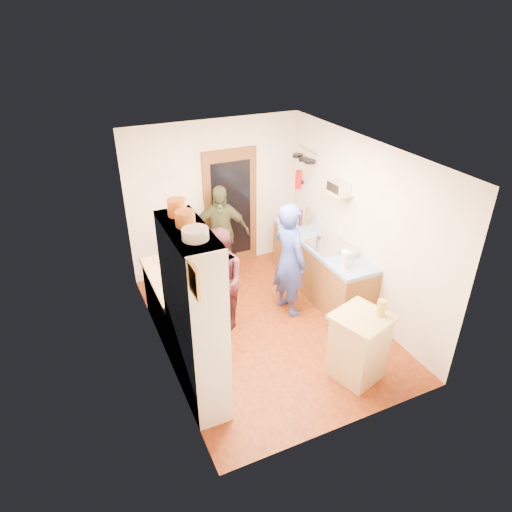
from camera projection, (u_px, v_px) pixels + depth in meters
floor at (267, 326)px, 6.72m from camera, size 3.00×4.00×0.02m
ceiling at (269, 151)px, 5.45m from camera, size 3.00×4.00×0.02m
wall_back at (216, 197)px, 7.68m from camera, size 3.00×0.02×2.60m
wall_front at (357, 335)px, 4.49m from camera, size 3.00×0.02×2.60m
wall_left at (156, 272)px, 5.53m from camera, size 0.02×4.00×2.60m
wall_right at (361, 227)px, 6.64m from camera, size 0.02×4.00×2.60m
door_frame at (231, 209)px, 7.86m from camera, size 0.95×0.06×2.10m
door_glass at (232, 210)px, 7.83m from camera, size 0.70×0.02×1.70m
hutch_body at (194, 317)px, 5.07m from camera, size 0.40×1.20×2.20m
hutch_top_shelf at (187, 230)px, 4.55m from camera, size 0.40×1.14×0.04m
plate_stack at (195, 234)px, 4.29m from camera, size 0.26×0.26×0.11m
orange_pot_a at (185, 219)px, 4.53m from camera, size 0.20×0.20×0.16m
orange_pot_b at (177, 207)px, 4.76m from camera, size 0.20×0.20×0.18m
left_counter_base at (177, 306)px, 6.43m from camera, size 0.60×1.40×0.85m
left_counter_top at (174, 278)px, 6.21m from camera, size 0.64×1.44×0.05m
toaster at (187, 286)px, 5.82m from camera, size 0.27×0.20×0.19m
kettle at (173, 278)px, 6.01m from camera, size 0.15×0.15×0.17m
orange_bowl at (176, 268)px, 6.33m from camera, size 0.20×0.20×0.08m
chopping_board at (165, 259)px, 6.62m from camera, size 0.34×0.28×0.02m
right_counter_base at (321, 268)px, 7.35m from camera, size 0.60×2.20×0.84m
right_counter_top at (322, 243)px, 7.13m from camera, size 0.62×2.22×0.06m
hob at (329, 245)px, 6.96m from camera, size 0.55×0.58×0.04m
pot_on_hob at (322, 238)px, 7.01m from camera, size 0.19×0.19×0.12m
bottle_a at (294, 220)px, 7.52m from camera, size 0.09×0.09×0.27m
bottle_b at (301, 218)px, 7.58m from camera, size 0.08×0.08×0.27m
bottle_c at (308, 216)px, 7.61m from camera, size 0.08×0.08×0.31m
paper_towel at (345, 260)px, 6.35m from camera, size 0.13×0.13×0.26m
mixing_bowl at (349, 254)px, 6.68m from camera, size 0.31×0.31×0.09m
island_base at (358, 348)px, 5.63m from camera, size 0.69×0.69×0.86m
island_top at (362, 318)px, 5.41m from camera, size 0.77×0.77×0.05m
cutting_board at (357, 317)px, 5.41m from camera, size 0.42×0.37×0.02m
oil_jar at (381, 308)px, 5.38m from camera, size 0.13×0.13×0.21m
pan_rail at (308, 150)px, 7.47m from camera, size 0.02×0.65×0.02m
pan_hang_a at (310, 161)px, 7.37m from camera, size 0.18×0.18×0.05m
pan_hang_b at (303, 159)px, 7.54m from camera, size 0.16×0.16×0.05m
pan_hang_c at (297, 156)px, 7.69m from camera, size 0.17×0.17×0.05m
wall_shelf at (338, 193)px, 6.75m from camera, size 0.26×0.42×0.03m
radio at (339, 187)px, 6.71m from camera, size 0.23×0.31×0.15m
ext_bracket at (301, 182)px, 7.90m from camera, size 0.06×0.10×0.04m
fire_extinguisher at (298, 180)px, 7.85m from camera, size 0.11×0.11×0.32m
picture_frame at (194, 281)px, 3.95m from camera, size 0.03×0.25×0.30m
person_hob at (292, 260)px, 6.65m from camera, size 0.52×0.70×1.76m
person_left at (222, 279)px, 6.39m from camera, size 0.60×0.76×1.54m
person_back at (221, 234)px, 7.52m from camera, size 1.06×0.69×1.67m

